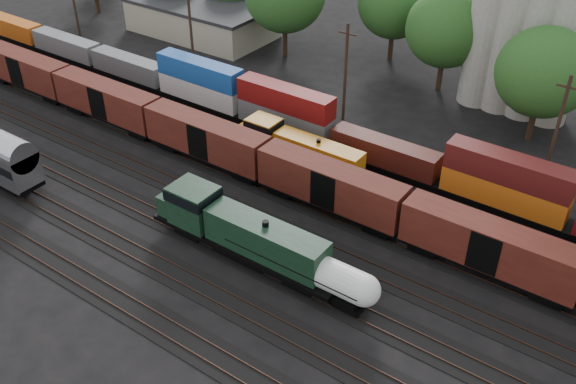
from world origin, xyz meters
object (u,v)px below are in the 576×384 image
Objects in this scene: green_locomotive at (235,229)px; tank_car_a at (297,261)px; grain_silo at (526,21)px; orange_locomotive at (296,147)px.

tank_car_a is at bearing -0.00° from green_locomotive.
green_locomotive is 1.24× the size of tank_car_a.
green_locomotive is 6.44m from tank_car_a.
green_locomotive is 43.01m from grain_silo.
grain_silo reaches higher than tank_car_a.
orange_locomotive is (-10.49, 15.00, -0.01)m from tank_car_a.
orange_locomotive is 0.57× the size of grain_silo.
orange_locomotive reaches higher than tank_car_a.
green_locomotive reaches higher than orange_locomotive.
green_locomotive is 1.14× the size of orange_locomotive.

